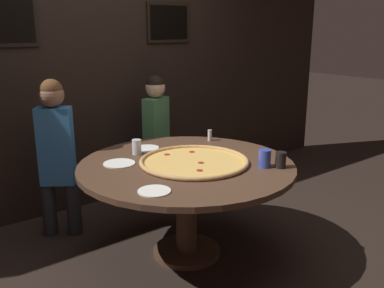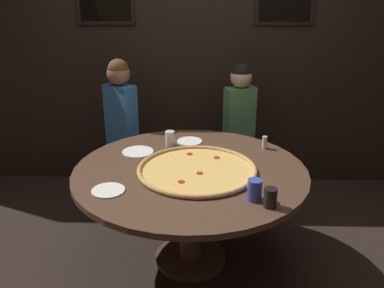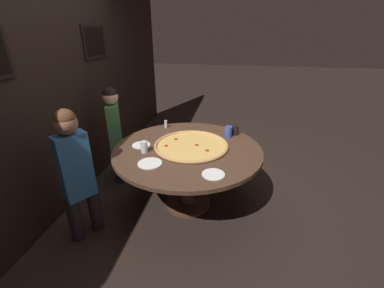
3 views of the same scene
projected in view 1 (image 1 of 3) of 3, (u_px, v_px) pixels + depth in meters
The scene contains 13 objects.
ground_plane at pixel (187, 253), 3.35m from camera, with size 24.00×24.00×0.00m, color black.
back_wall at pixel (98, 71), 4.06m from camera, with size 6.40×0.08×2.60m.
dining_table at pixel (186, 180), 3.18m from camera, with size 1.59×1.59×0.74m.
giant_pizza at pixel (194, 161), 3.15m from camera, with size 0.81×0.81×0.03m.
drink_cup_by_shaker at pixel (137, 147), 3.36m from camera, with size 0.07×0.07×0.12m, color silver.
drink_cup_front_edge at pixel (265, 158), 3.05m from camera, with size 0.09×0.09×0.13m, color #384CB7.
drink_cup_far_left at pixel (281, 160), 3.04m from camera, with size 0.08×0.08×0.12m, color black.
white_plate_far_back at pixel (154, 191), 2.61m from camera, with size 0.20×0.20×0.01m, color white.
white_plate_beside_cup at pixel (147, 148), 3.53m from camera, with size 0.20×0.20×0.01m, color white.
white_plate_right_side at pixel (119, 163), 3.13m from camera, with size 0.23×0.23×0.01m, color white.
condiment_shaker at pixel (210, 135), 3.76m from camera, with size 0.04×0.04×0.10m.
diner_side_left at pixel (56, 149), 3.47m from camera, with size 0.34×0.29×1.32m.
diner_side_right at pixel (156, 131), 4.19m from camera, with size 0.34×0.23×1.27m.
Camera 1 is at (-1.81, -2.39, 1.72)m, focal length 40.00 mm.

